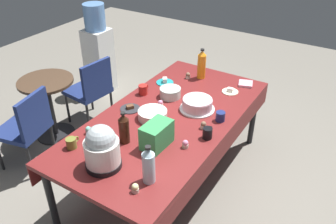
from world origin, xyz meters
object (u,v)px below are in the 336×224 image
object	(u,v)px
cupcake_mint	(185,144)
soda_carton	(157,135)
cupcake_vanilla	(88,130)
soda_bottle_water	(149,165)
glass_salad_bowl	(170,93)
dessert_plate_cream	(230,91)
cupcake_lemon	(135,188)
water_cooler	(98,52)
round_cafe_table	(49,98)
maroon_chair_right	(91,88)
ceramic_snack_bowl	(153,115)
potluck_table	(168,122)
coffee_mug_black	(208,133)
coffee_mug_red	(143,90)
cupcake_cocoa	(203,125)
maroon_chair_left	(27,125)
coffee_mug_navy	(221,116)
cupcake_berry	(188,76)
slow_cooker	(102,148)
frosted_layer_cake	(197,104)
dessert_plate_teal	(165,82)
dessert_plate_charcoal	(130,108)
soda_bottle_cola	(124,128)
soda_bottle_orange_juice	(202,65)
coffee_mug_olive	(72,143)
cupcake_rose	(160,104)

from	to	relation	value
cupcake_mint	soda_carton	bearing A→B (deg)	114.79
cupcake_vanilla	soda_bottle_water	xyz separation A→B (m)	(-0.20, -0.74, 0.11)
glass_salad_bowl	dessert_plate_cream	bearing A→B (deg)	-48.90
cupcake_lemon	water_cooler	distance (m)	2.91
round_cafe_table	water_cooler	distance (m)	1.18
maroon_chair_right	ceramic_snack_bowl	bearing A→B (deg)	-111.79
potluck_table	coffee_mug_black	distance (m)	0.46
coffee_mug_red	coffee_mug_black	bearing A→B (deg)	-110.36
cupcake_cocoa	maroon_chair_left	distance (m)	1.77
soda_bottle_water	round_cafe_table	distance (m)	2.03
cupcake_cocoa	coffee_mug_navy	world-z (taller)	coffee_mug_navy
coffee_mug_navy	cupcake_berry	bearing A→B (deg)	48.53
cupcake_berry	cupcake_mint	xyz separation A→B (m)	(-1.06, -0.57, 0.00)
slow_cooker	maroon_chair_right	xyz separation A→B (m)	(1.20, 1.27, -0.42)
frosted_layer_cake	dessert_plate_teal	bearing A→B (deg)	61.52
coffee_mug_black	dessert_plate_charcoal	bearing A→B (deg)	88.41
coffee_mug_red	coffee_mug_black	xyz separation A→B (m)	(-0.32, -0.87, -0.00)
soda_bottle_water	maroon_chair_right	distance (m)	2.04
cupcake_berry	coffee_mug_navy	xyz separation A→B (m)	(-0.57, -0.64, 0.01)
maroon_chair_right	round_cafe_table	size ratio (longest dim) A/B	1.18
ceramic_snack_bowl	dessert_plate_cream	distance (m)	0.90
dessert_plate_teal	soda_bottle_cola	xyz separation A→B (m)	(-1.03, -0.27, 0.11)
coffee_mug_red	round_cafe_table	distance (m)	1.18
slow_cooker	glass_salad_bowl	xyz separation A→B (m)	(1.12, 0.12, -0.12)
soda_carton	soda_bottle_cola	bearing A→B (deg)	113.45
potluck_table	maroon_chair_left	world-z (taller)	maroon_chair_left
soda_carton	coffee_mug_black	bearing A→B (deg)	-42.28
soda_bottle_orange_juice	water_cooler	size ratio (longest dim) A/B	0.26
cupcake_berry	cupcake_lemon	xyz separation A→B (m)	(-1.65, -0.52, 0.00)
ceramic_snack_bowl	cupcake_vanilla	xyz separation A→B (m)	(-0.47, 0.32, -0.01)
slow_cooker	cupcake_mint	bearing A→B (deg)	-37.98
soda_bottle_water	coffee_mug_red	distance (m)	1.24
cupcake_lemon	coffee_mug_olive	distance (m)	0.72
cupcake_rose	cupcake_lemon	distance (m)	1.10
glass_salad_bowl	coffee_mug_navy	xyz separation A→B (m)	(-0.12, -0.59, -0.00)
glass_salad_bowl	coffee_mug_navy	bearing A→B (deg)	-101.85
soda_bottle_water	cupcake_rose	bearing A→B (deg)	28.49
soda_bottle_orange_juice	coffee_mug_olive	bearing A→B (deg)	169.72
dessert_plate_charcoal	cupcake_cocoa	xyz separation A→B (m)	(0.08, -0.71, 0.02)
dessert_plate_cream	cupcake_rose	world-z (taller)	cupcake_rose
cupcake_rose	coffee_mug_navy	bearing A→B (deg)	-81.87
water_cooler	soda_bottle_cola	bearing A→B (deg)	-132.85
cupcake_mint	maroon_chair_left	distance (m)	1.70
ceramic_snack_bowl	dessert_plate_charcoal	size ratio (longest dim) A/B	1.40
dessert_plate_teal	cupcake_cocoa	distance (m)	0.90
soda_bottle_water	coffee_mug_olive	world-z (taller)	soda_bottle_water
coffee_mug_red	soda_carton	bearing A→B (deg)	-137.31
frosted_layer_cake	cupcake_vanilla	world-z (taller)	frosted_layer_cake
coffee_mug_olive	round_cafe_table	size ratio (longest dim) A/B	0.17
cupcake_cocoa	coffee_mug_red	world-z (taller)	coffee_mug_red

